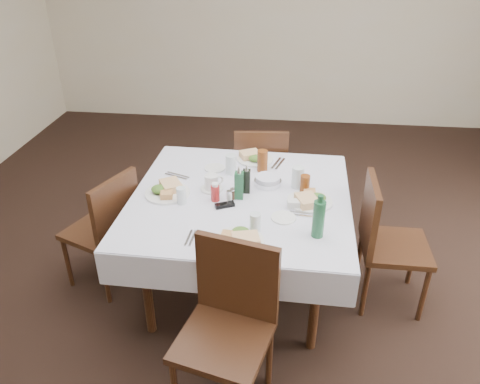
{
  "coord_description": "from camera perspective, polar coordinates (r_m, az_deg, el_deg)",
  "views": [
    {
      "loc": [
        0.19,
        -2.56,
        2.31
      ],
      "look_at": [
        -0.11,
        0.07,
        0.8
      ],
      "focal_mm": 35.0,
      "sensor_mm": 36.0,
      "label": 1
    }
  ],
  "objects": [
    {
      "name": "green_bottle",
      "position": [
        2.67,
        9.56,
        -3.19
      ],
      "size": [
        0.07,
        0.07,
        0.27
      ],
      "color": "#215A35",
      "rests_on": "dining_table"
    },
    {
      "name": "meal_south",
      "position": [
        2.63,
        0.04,
        -5.72
      ],
      "size": [
        0.29,
        0.29,
        0.06
      ],
      "color": "white",
      "rests_on": "dining_table"
    },
    {
      "name": "water_e",
      "position": [
        3.17,
        7.06,
        1.79
      ],
      "size": [
        0.08,
        0.08,
        0.15
      ],
      "color": "silver",
      "rests_on": "dining_table"
    },
    {
      "name": "side_plate_b",
      "position": [
        2.86,
        5.32,
        -3.14
      ],
      "size": [
        0.15,
        0.15,
        0.01
      ],
      "color": "white",
      "rests_on": "dining_table"
    },
    {
      "name": "side_plate_a",
      "position": [
        3.43,
        -3.08,
        2.91
      ],
      "size": [
        0.15,
        0.15,
        0.01
      ],
      "color": "white",
      "rests_on": "dining_table"
    },
    {
      "name": "salt_shaker",
      "position": [
        3.0,
        -1.31,
        -0.54
      ],
      "size": [
        0.04,
        0.04,
        0.08
      ],
      "color": "white",
      "rests_on": "dining_table"
    },
    {
      "name": "meal_north",
      "position": [
        3.55,
        1.74,
        4.25
      ],
      "size": [
        0.27,
        0.27,
        0.06
      ],
      "color": "white",
      "rests_on": "dining_table"
    },
    {
      "name": "meal_east",
      "position": [
        3.02,
        8.56,
        -0.93
      ],
      "size": [
        0.29,
        0.29,
        0.06
      ],
      "color": "white",
      "rests_on": "dining_table"
    },
    {
      "name": "meal_west",
      "position": [
        3.13,
        -8.89,
        0.22
      ],
      "size": [
        0.3,
        0.3,
        0.07
      ],
      "color": "white",
      "rests_on": "dining_table"
    },
    {
      "name": "ketchup_bottle",
      "position": [
        3.01,
        -3.04,
        -0.05
      ],
      "size": [
        0.06,
        0.06,
        0.12
      ],
      "color": "#B32222",
      "rests_on": "dining_table"
    },
    {
      "name": "ground_plane",
      "position": [
        3.46,
        1.66,
        -12.26
      ],
      "size": [
        7.0,
        7.0,
        0.0
      ],
      "primitive_type": "plane",
      "color": "black"
    },
    {
      "name": "cutlery_w",
      "position": [
        3.35,
        -7.68,
        1.96
      ],
      "size": [
        0.19,
        0.11,
        0.01
      ],
      "color": "silver",
      "rests_on": "dining_table"
    },
    {
      "name": "bread_basket",
      "position": [
        3.21,
        3.41,
        1.39
      ],
      "size": [
        0.19,
        0.19,
        0.06
      ],
      "color": "silver",
      "rests_on": "dining_table"
    },
    {
      "name": "chair_north",
      "position": [
        3.94,
        2.5,
        2.67
      ],
      "size": [
        0.47,
        0.47,
        0.91
      ],
      "color": "black",
      "rests_on": "ground"
    },
    {
      "name": "coffee_mug",
      "position": [
        3.14,
        -3.45,
        1.09
      ],
      "size": [
        0.15,
        0.15,
        0.11
      ],
      "color": "white",
      "rests_on": "dining_table"
    },
    {
      "name": "pepper_shaker",
      "position": [
        3.03,
        -0.91,
        -0.23
      ],
      "size": [
        0.03,
        0.03,
        0.08
      ],
      "color": "#3E271A",
      "rests_on": "dining_table"
    },
    {
      "name": "water_n",
      "position": [
        3.34,
        -1.1,
        3.4
      ],
      "size": [
        0.08,
        0.08,
        0.14
      ],
      "color": "silver",
      "rests_on": "dining_table"
    },
    {
      "name": "sugar_caddy",
      "position": [
        2.96,
        6.78,
        -1.44
      ],
      "size": [
        0.1,
        0.06,
        0.05
      ],
      "color": "white",
      "rests_on": "dining_table"
    },
    {
      "name": "cutlery_e",
      "position": [
        2.9,
        7.95,
        -2.79
      ],
      "size": [
        0.2,
        0.07,
        0.01
      ],
      "color": "silver",
      "rests_on": "dining_table"
    },
    {
      "name": "iced_tea_a",
      "position": [
        3.37,
        2.75,
        3.81
      ],
      "size": [
        0.08,
        0.08,
        0.16
      ],
      "color": "brown",
      "rests_on": "dining_table"
    },
    {
      "name": "water_w",
      "position": [
        3.0,
        -7.17,
        -0.45
      ],
      "size": [
        0.06,
        0.06,
        0.11
      ],
      "color": "silver",
      "rests_on": "dining_table"
    },
    {
      "name": "chair_west",
      "position": [
        3.37,
        -15.81,
        -3.88
      ],
      "size": [
        0.55,
        0.55,
        0.89
      ],
      "color": "black",
      "rests_on": "ground"
    },
    {
      "name": "room_shell",
      "position": [
        2.64,
        2.22,
        16.55
      ],
      "size": [
        6.04,
        7.04,
        2.8
      ],
      "color": "beige",
      "rests_on": "ground"
    },
    {
      "name": "cutlery_n",
      "position": [
        3.5,
        4.67,
        3.46
      ],
      "size": [
        0.1,
        0.21,
        0.01
      ],
      "color": "silver",
      "rests_on": "dining_table"
    },
    {
      "name": "water_s",
      "position": [
        2.7,
        1.87,
        -3.76
      ],
      "size": [
        0.06,
        0.06,
        0.12
      ],
      "color": "silver",
      "rests_on": "dining_table"
    },
    {
      "name": "chair_east",
      "position": [
        3.24,
        17.05,
        -5.17
      ],
      "size": [
        0.44,
        0.44,
        0.92
      ],
      "color": "black",
      "rests_on": "ground"
    },
    {
      "name": "dining_table",
      "position": [
        3.12,
        0.05,
        -1.63
      ],
      "size": [
        1.46,
        1.46,
        0.76
      ],
      "color": "black",
      "rests_on": "ground"
    },
    {
      "name": "oil_cruet_dark",
      "position": [
        3.08,
        0.8,
        1.45
      ],
      "size": [
        0.05,
        0.05,
        0.21
      ],
      "color": "black",
      "rests_on": "dining_table"
    },
    {
      "name": "iced_tea_b",
      "position": [
        3.11,
        7.91,
        0.89
      ],
      "size": [
        0.06,
        0.06,
        0.13
      ],
      "color": "brown",
      "rests_on": "dining_table"
    },
    {
      "name": "oil_cruet_green",
      "position": [
        3.01,
        -0.11,
        0.97
      ],
      "size": [
        0.06,
        0.06,
        0.24
      ],
      "color": "#215A35",
      "rests_on": "dining_table"
    },
    {
      "name": "cutlery_s",
      "position": [
        2.69,
        -6.04,
        -5.6
      ],
      "size": [
        0.05,
        0.16,
        0.01
      ],
      "color": "silver",
      "rests_on": "dining_table"
    },
    {
      "name": "sunglasses",
      "position": [
        2.96,
        -1.87,
        -1.6
      ],
      "size": [
        0.13,
        0.09,
        0.03
      ],
      "color": "black",
      "rests_on": "dining_table"
    },
    {
      "name": "chair_south",
      "position": [
        2.51,
        -1.26,
        -14.94
      ],
      "size": [
        0.55,
        0.55,
        0.95
      ],
      "color": "black",
      "rests_on": "ground"
    }
  ]
}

